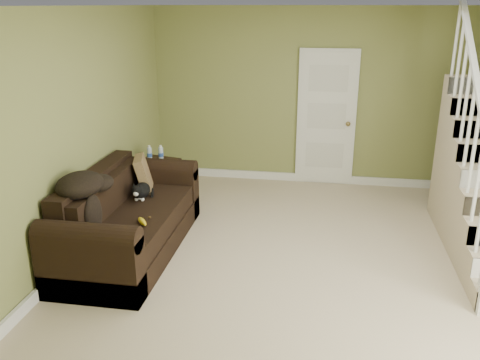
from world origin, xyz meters
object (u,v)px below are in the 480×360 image
(sofa, at_px, (126,222))
(banana, at_px, (142,221))
(cat, at_px, (141,191))
(side_table, at_px, (158,181))

(sofa, bearing_deg, banana, -46.69)
(cat, xyz_separation_m, banana, (0.26, -0.69, -0.06))
(cat, bearing_deg, side_table, 95.90)
(side_table, bearing_deg, sofa, -84.94)
(sofa, relative_size, banana, 11.08)
(side_table, distance_m, cat, 1.18)
(sofa, height_order, side_table, sofa)
(sofa, relative_size, cat, 4.68)
(sofa, xyz_separation_m, banana, (0.32, -0.33, 0.17))
(sofa, distance_m, cat, 0.43)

